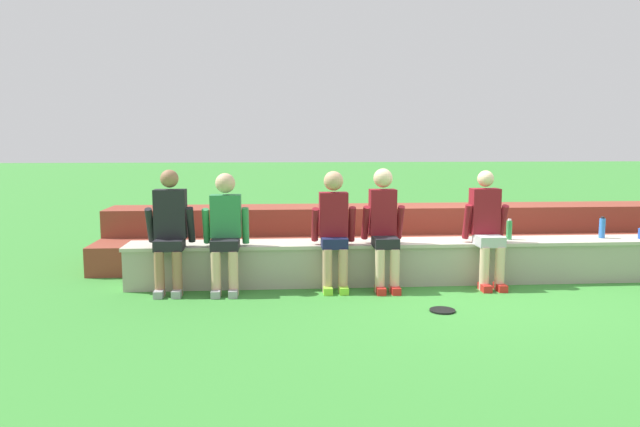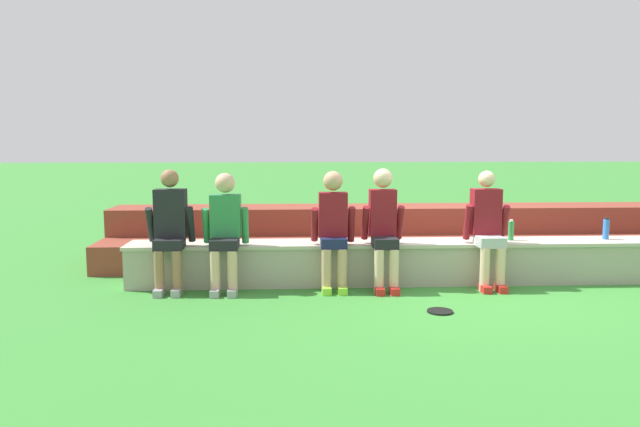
{
  "view_description": "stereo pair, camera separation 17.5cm",
  "coord_description": "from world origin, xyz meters",
  "px_view_note": "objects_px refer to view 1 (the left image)",
  "views": [
    {
      "loc": [
        -2.24,
        -6.7,
        1.72
      ],
      "look_at": [
        -1.72,
        0.26,
        0.85
      ],
      "focal_mm": 33.14,
      "sensor_mm": 36.0,
      "label": 1
    },
    {
      "loc": [
        -2.07,
        -6.71,
        1.72
      ],
      "look_at": [
        -1.72,
        0.26,
        0.85
      ],
      "focal_mm": 33.14,
      "sensor_mm": 36.0,
      "label": 2
    }
  ],
  "objects_px": {
    "person_center": "(334,226)",
    "frisbee": "(442,310)",
    "person_far_left": "(170,228)",
    "person_right_of_center": "(384,225)",
    "water_bottle_near_right": "(509,230)",
    "water_bottle_mid_left": "(602,228)",
    "person_left_of_center": "(225,228)",
    "person_far_right": "(487,226)"
  },
  "relations": [
    {
      "from": "person_center",
      "to": "frisbee",
      "type": "relative_size",
      "value": 5.27
    },
    {
      "from": "person_center",
      "to": "water_bottle_mid_left",
      "type": "distance_m",
      "value": 3.41
    },
    {
      "from": "person_far_left",
      "to": "frisbee",
      "type": "bearing_deg",
      "value": -19.17
    },
    {
      "from": "person_right_of_center",
      "to": "water_bottle_near_right",
      "type": "relative_size",
      "value": 5.48
    },
    {
      "from": "person_far_left",
      "to": "water_bottle_mid_left",
      "type": "xyz_separation_m",
      "value": [
        5.25,
        0.3,
        -0.11
      ]
    },
    {
      "from": "person_far_left",
      "to": "water_bottle_mid_left",
      "type": "relative_size",
      "value": 5.19
    },
    {
      "from": "person_right_of_center",
      "to": "person_far_left",
      "type": "bearing_deg",
      "value": -179.67
    },
    {
      "from": "water_bottle_mid_left",
      "to": "frisbee",
      "type": "distance_m",
      "value": 2.79
    },
    {
      "from": "person_far_left",
      "to": "person_left_of_center",
      "type": "distance_m",
      "value": 0.62
    },
    {
      "from": "person_far_left",
      "to": "person_center",
      "type": "distance_m",
      "value": 1.86
    },
    {
      "from": "water_bottle_mid_left",
      "to": "water_bottle_near_right",
      "type": "xyz_separation_m",
      "value": [
        -1.2,
        -0.01,
        -0.01
      ]
    },
    {
      "from": "person_left_of_center",
      "to": "person_right_of_center",
      "type": "bearing_deg",
      "value": 0.62
    },
    {
      "from": "person_far_left",
      "to": "frisbee",
      "type": "relative_size",
      "value": 5.36
    },
    {
      "from": "water_bottle_mid_left",
      "to": "person_left_of_center",
      "type": "bearing_deg",
      "value": -176.16
    },
    {
      "from": "person_left_of_center",
      "to": "person_center",
      "type": "bearing_deg",
      "value": -0.07
    },
    {
      "from": "water_bottle_near_right",
      "to": "frisbee",
      "type": "xyz_separation_m",
      "value": [
        -1.19,
        -1.29,
        -0.62
      ]
    },
    {
      "from": "water_bottle_mid_left",
      "to": "water_bottle_near_right",
      "type": "relative_size",
      "value": 1.06
    },
    {
      "from": "frisbee",
      "to": "person_left_of_center",
      "type": "bearing_deg",
      "value": 156.18
    },
    {
      "from": "person_far_right",
      "to": "person_far_left",
      "type": "bearing_deg",
      "value": -179.71
    },
    {
      "from": "water_bottle_near_right",
      "to": "person_center",
      "type": "bearing_deg",
      "value": -172.28
    },
    {
      "from": "person_far_right",
      "to": "water_bottle_near_right",
      "type": "distance_m",
      "value": 0.48
    },
    {
      "from": "person_right_of_center",
      "to": "person_far_right",
      "type": "xyz_separation_m",
      "value": [
        1.23,
        0.0,
        -0.02
      ]
    },
    {
      "from": "person_far_left",
      "to": "person_far_right",
      "type": "distance_m",
      "value": 3.67
    },
    {
      "from": "water_bottle_mid_left",
      "to": "person_far_left",
      "type": "bearing_deg",
      "value": -176.68
    },
    {
      "from": "person_left_of_center",
      "to": "frisbee",
      "type": "height_order",
      "value": "person_left_of_center"
    },
    {
      "from": "person_center",
      "to": "water_bottle_near_right",
      "type": "bearing_deg",
      "value": 7.72
    },
    {
      "from": "person_center",
      "to": "frisbee",
      "type": "height_order",
      "value": "person_center"
    },
    {
      "from": "person_right_of_center",
      "to": "person_center",
      "type": "bearing_deg",
      "value": -177.93
    },
    {
      "from": "person_far_right",
      "to": "water_bottle_near_right",
      "type": "height_order",
      "value": "person_far_right"
    },
    {
      "from": "person_center",
      "to": "person_far_right",
      "type": "height_order",
      "value": "person_center"
    },
    {
      "from": "person_right_of_center",
      "to": "water_bottle_mid_left",
      "type": "xyz_separation_m",
      "value": [
        2.81,
        0.29,
        -0.11
      ]
    },
    {
      "from": "person_right_of_center",
      "to": "water_bottle_near_right",
      "type": "xyz_separation_m",
      "value": [
        1.61,
        0.28,
        -0.12
      ]
    },
    {
      "from": "person_far_left",
      "to": "water_bottle_near_right",
      "type": "distance_m",
      "value": 4.07
    },
    {
      "from": "person_center",
      "to": "frisbee",
      "type": "bearing_deg",
      "value": -44.48
    },
    {
      "from": "person_far_left",
      "to": "person_right_of_center",
      "type": "xyz_separation_m",
      "value": [
        2.44,
        0.01,
        0.0
      ]
    },
    {
      "from": "person_right_of_center",
      "to": "water_bottle_near_right",
      "type": "distance_m",
      "value": 1.64
    },
    {
      "from": "frisbee",
      "to": "water_bottle_near_right",
      "type": "bearing_deg",
      "value": 47.27
    },
    {
      "from": "person_far_right",
      "to": "water_bottle_mid_left",
      "type": "relative_size",
      "value": 5.09
    },
    {
      "from": "person_far_left",
      "to": "person_far_right",
      "type": "relative_size",
      "value": 1.02
    },
    {
      "from": "person_center",
      "to": "person_right_of_center",
      "type": "height_order",
      "value": "person_right_of_center"
    },
    {
      "from": "person_far_left",
      "to": "person_center",
      "type": "bearing_deg",
      "value": -0.22
    },
    {
      "from": "person_far_left",
      "to": "person_right_of_center",
      "type": "distance_m",
      "value": 2.44
    }
  ]
}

